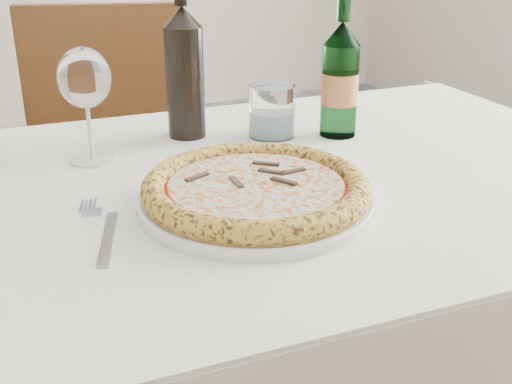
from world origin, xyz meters
TOP-DOWN VIEW (x-y plane):
  - dining_table at (0.05, -0.03)m, footprint 1.44×0.92m
  - chair_far at (0.03, 0.70)m, footprint 0.53×0.53m
  - plate at (0.05, -0.13)m, footprint 0.33×0.33m
  - pizza at (0.05, -0.13)m, footprint 0.32×0.32m
  - fork at (-0.16, -0.12)m, footprint 0.06×0.21m
  - wine_glass at (-0.11, 0.15)m, footprint 0.08×0.08m
  - tumbler at (0.21, 0.14)m, footprint 0.08×0.08m
  - beer_bottle at (0.32, 0.09)m, footprint 0.07×0.07m
  - wine_bottle at (0.07, 0.20)m, footprint 0.07×0.07m

SIDE VIEW (x-z plane):
  - chair_far at x=0.03m, z-range 0.07..1.00m
  - dining_table at x=0.05m, z-range 0.29..1.04m
  - fork at x=-0.16m, z-range 0.76..0.76m
  - plate at x=0.05m, z-range 0.76..0.77m
  - pizza at x=0.05m, z-range 0.77..0.80m
  - tumbler at x=0.21m, z-range 0.75..0.84m
  - beer_bottle at x=0.32m, z-range 0.73..0.99m
  - wine_bottle at x=0.07m, z-range 0.74..1.02m
  - wine_glass at x=-0.11m, z-range 0.80..0.98m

